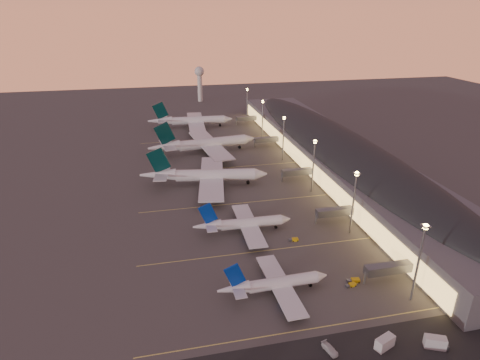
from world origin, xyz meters
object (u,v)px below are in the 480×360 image
airliner_narrow_north (243,224)px  catering_truck_a (386,342)px  baggage_tug_b (351,285)px  service_van_c (330,349)px  airliner_narrow_south (274,284)px  baggage_tug_a (354,281)px  airliner_wide_mid (204,144)px  radar_tower (200,78)px  airliner_wide_near (204,175)px  airliner_wide_far (191,121)px  catering_truck_b (436,343)px  baggage_tug_c (294,240)px

airliner_narrow_north → catering_truck_a: airliner_narrow_north is taller
airliner_narrow_north → baggage_tug_b: (25.83, -40.34, -3.12)m
baggage_tug_b → service_van_c: (-17.40, -22.99, 0.29)m
baggage_tug_b → service_van_c: service_van_c is taller
airliner_narrow_south → airliner_narrow_north: bearing=90.0°
service_van_c → baggage_tug_a: bearing=36.3°
airliner_narrow_south → baggage_tug_b: bearing=-7.1°
airliner_narrow_north → airliner_wide_mid: airliner_wide_mid is taller
radar_tower → service_van_c: 314.13m
baggage_tug_b → airliner_narrow_north: bearing=114.1°
airliner_wide_near → airliner_wide_far: airliner_wide_near is taller
catering_truck_a → catering_truck_b: size_ratio=1.02×
radar_tower → baggage_tug_b: bearing=-87.8°
baggage_tug_a → service_van_c: size_ratio=0.82×
airliner_narrow_north → baggage_tug_c: (17.31, -10.75, -3.11)m
airliner_wide_near → radar_tower: radar_tower is taller
airliner_narrow_north → radar_tower: size_ratio=1.19×
baggage_tug_a → catering_truck_a: 26.98m
airliner_wide_far → baggage_tug_c: (21.24, -168.37, -4.65)m
baggage_tug_c → service_van_c: bearing=-95.6°
airliner_wide_mid → service_van_c: airliner_wide_mid is taller
airliner_narrow_north → catering_truck_b: bearing=-61.4°
radar_tower → catering_truck_b: radar_tower is taller
airliner_wide_near → airliner_narrow_south: bearing=-74.6°
airliner_wide_mid → catering_truck_b: size_ratio=10.81×
airliner_wide_far → service_van_c: (12.35, -220.95, -4.38)m
catering_truck_a → baggage_tug_a: bearing=58.8°
catering_truck_b → service_van_c: size_ratio=1.20×
airliner_narrow_south → baggage_tug_b: (24.68, -2.32, -2.79)m
service_van_c → catering_truck_b: bearing=-25.5°
airliner_narrow_north → airliner_wide_near: bearing=100.8°
airliner_narrow_south → airliner_wide_near: size_ratio=0.56×
baggage_tug_b → service_van_c: bearing=-135.7°
airliner_wide_near → baggage_tug_a: size_ratio=14.88×
airliner_wide_mid → airliner_wide_far: 59.40m
airliner_wide_far → service_van_c: bearing=-83.3°
airliner_narrow_south → radar_tower: bearing=85.6°
catering_truck_b → baggage_tug_c: bearing=131.5°
airliner_wide_mid → radar_tower: (16.70, 151.79, 16.36)m
airliner_narrow_south → airliner_wide_mid: (-3.32, 136.27, 2.26)m
airliner_narrow_south → baggage_tug_c: size_ratio=9.70×
airliner_wide_far → radar_tower: 95.71m
airliner_wide_near → service_van_c: size_ratio=12.14×
airliner_narrow_north → airliner_wide_near: airliner_wide_near is taller
airliner_narrow_south → radar_tower: (13.38, 288.06, 18.62)m
airliner_narrow_north → catering_truck_a: (22.90, -65.09, -2.04)m
catering_truck_b → baggage_tug_b: bearing=133.2°
baggage_tug_b → catering_truck_a: catering_truck_a is taller
radar_tower → baggage_tug_c: bearing=-89.4°
airliner_narrow_north → airliner_wide_near: (-8.46, 48.77, 1.57)m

